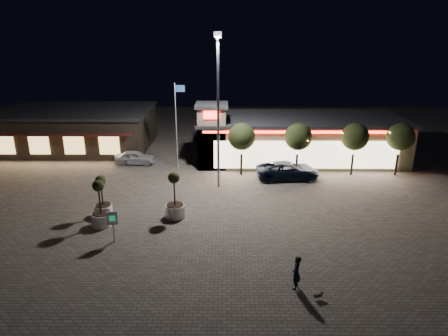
{
  "coord_description": "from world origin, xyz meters",
  "views": [
    {
      "loc": [
        2.66,
        -23.17,
        12.48
      ],
      "look_at": [
        2.47,
        6.0,
        2.36
      ],
      "focal_mm": 32.0,
      "sensor_mm": 36.0,
      "label": 1
    }
  ],
  "objects_px": {
    "white_sedan": "(135,157)",
    "valet_sign": "(113,221)",
    "pedestrian": "(296,273)",
    "planter_mid": "(101,212)",
    "pickup_truck": "(288,171)",
    "planter_left": "(103,204)"
  },
  "relations": [
    {
      "from": "pedestrian",
      "to": "pickup_truck",
      "type": "bearing_deg",
      "value": -165.54
    },
    {
      "from": "pedestrian",
      "to": "planter_left",
      "type": "height_order",
      "value": "planter_left"
    },
    {
      "from": "planter_left",
      "to": "pickup_truck",
      "type": "bearing_deg",
      "value": 28.26
    },
    {
      "from": "planter_left",
      "to": "valet_sign",
      "type": "distance_m",
      "value": 4.05
    },
    {
      "from": "pickup_truck",
      "to": "valet_sign",
      "type": "distance_m",
      "value": 16.7
    },
    {
      "from": "pedestrian",
      "to": "valet_sign",
      "type": "bearing_deg",
      "value": -92.74
    },
    {
      "from": "pickup_truck",
      "to": "pedestrian",
      "type": "bearing_deg",
      "value": 169.13
    },
    {
      "from": "planter_mid",
      "to": "valet_sign",
      "type": "distance_m",
      "value": 2.63
    },
    {
      "from": "white_sedan",
      "to": "planter_mid",
      "type": "relative_size",
      "value": 1.2
    },
    {
      "from": "pedestrian",
      "to": "planter_mid",
      "type": "bearing_deg",
      "value": -98.67
    },
    {
      "from": "planter_mid",
      "to": "valet_sign",
      "type": "bearing_deg",
      "value": -57.15
    },
    {
      "from": "white_sedan",
      "to": "valet_sign",
      "type": "xyz_separation_m",
      "value": [
        1.98,
        -15.24,
        0.77
      ]
    },
    {
      "from": "pedestrian",
      "to": "planter_mid",
      "type": "height_order",
      "value": "planter_mid"
    },
    {
      "from": "planter_left",
      "to": "planter_mid",
      "type": "distance_m",
      "value": 1.49
    },
    {
      "from": "white_sedan",
      "to": "valet_sign",
      "type": "distance_m",
      "value": 15.39
    },
    {
      "from": "planter_left",
      "to": "valet_sign",
      "type": "height_order",
      "value": "planter_left"
    },
    {
      "from": "pickup_truck",
      "to": "planter_left",
      "type": "distance_m",
      "value": 15.98
    },
    {
      "from": "planter_left",
      "to": "pedestrian",
      "type": "bearing_deg",
      "value": -34.18
    },
    {
      "from": "pedestrian",
      "to": "planter_mid",
      "type": "distance_m",
      "value": 13.72
    },
    {
      "from": "white_sedan",
      "to": "valet_sign",
      "type": "height_order",
      "value": "valet_sign"
    },
    {
      "from": "planter_left",
      "to": "planter_mid",
      "type": "height_order",
      "value": "planter_mid"
    },
    {
      "from": "pedestrian",
      "to": "valet_sign",
      "type": "xyz_separation_m",
      "value": [
        -10.5,
        4.65,
        0.54
      ]
    }
  ]
}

